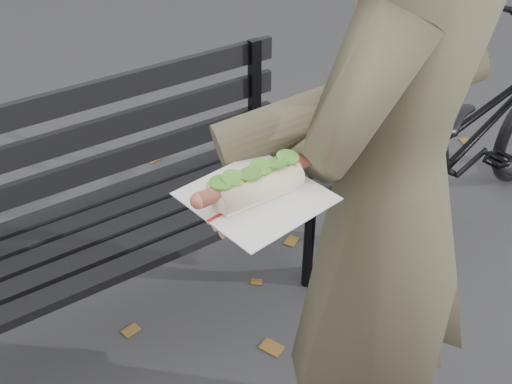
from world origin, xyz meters
The scene contains 4 objects.
park_bench centered at (0.03, 0.94, 0.52)m, with size 1.50×0.44×0.88m.
bicycle centered at (1.51, 0.68, 0.41)m, with size 0.55×1.56×0.82m, color black.
person centered at (0.42, 0.11, 0.89)m, with size 0.65×0.43×1.78m, color #4F4934.
held_hotdog centered at (0.22, 0.09, 1.16)m, with size 0.62×0.30×0.20m.
Camera 1 is at (-0.39, -0.59, 1.67)m, focal length 42.00 mm.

